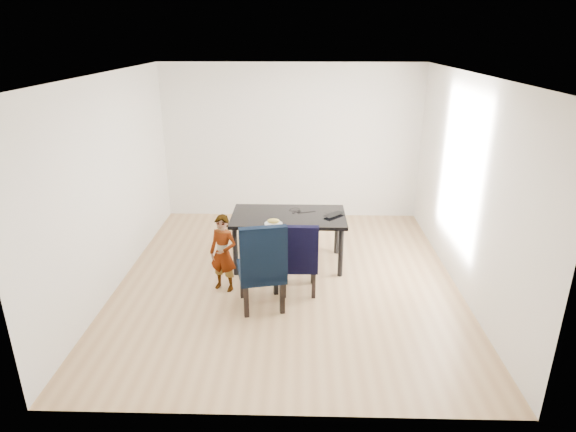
{
  "coord_description": "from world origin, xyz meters",
  "views": [
    {
      "loc": [
        0.16,
        -5.82,
        3.15
      ],
      "look_at": [
        0.0,
        0.2,
        0.85
      ],
      "focal_mm": 30.0,
      "sensor_mm": 36.0,
      "label": 1
    }
  ],
  "objects_px": {
    "chair_right": "(299,256)",
    "child": "(223,253)",
    "chair_left": "(261,264)",
    "dining_table": "(289,239)",
    "laptop": "(331,214)",
    "plate": "(273,224)"
  },
  "relations": [
    {
      "from": "chair_left",
      "to": "child",
      "type": "distance_m",
      "value": 0.65
    },
    {
      "from": "plate",
      "to": "laptop",
      "type": "xyz_separation_m",
      "value": [
        0.79,
        0.37,
        0.01
      ]
    },
    {
      "from": "chair_left",
      "to": "laptop",
      "type": "relative_size",
      "value": 3.48
    },
    {
      "from": "chair_left",
      "to": "plate",
      "type": "bearing_deg",
      "value": 70.04
    },
    {
      "from": "child",
      "to": "laptop",
      "type": "distance_m",
      "value": 1.64
    },
    {
      "from": "child",
      "to": "laptop",
      "type": "height_order",
      "value": "child"
    },
    {
      "from": "dining_table",
      "to": "laptop",
      "type": "xyz_separation_m",
      "value": [
        0.6,
        0.02,
        0.39
      ]
    },
    {
      "from": "chair_right",
      "to": "child",
      "type": "relative_size",
      "value": 0.96
    },
    {
      "from": "chair_right",
      "to": "dining_table",
      "type": "bearing_deg",
      "value": 100.77
    },
    {
      "from": "dining_table",
      "to": "chair_left",
      "type": "distance_m",
      "value": 1.22
    },
    {
      "from": "dining_table",
      "to": "child",
      "type": "xyz_separation_m",
      "value": [
        -0.82,
        -0.77,
        0.14
      ]
    },
    {
      "from": "chair_right",
      "to": "child",
      "type": "xyz_separation_m",
      "value": [
        -0.97,
        0.01,
        0.02
      ]
    },
    {
      "from": "chair_right",
      "to": "laptop",
      "type": "height_order",
      "value": "chair_right"
    },
    {
      "from": "dining_table",
      "to": "child",
      "type": "bearing_deg",
      "value": -136.66
    },
    {
      "from": "dining_table",
      "to": "plate",
      "type": "relative_size",
      "value": 6.56
    },
    {
      "from": "dining_table",
      "to": "chair_left",
      "type": "xyz_separation_m",
      "value": [
        -0.3,
        -1.16,
        0.19
      ]
    },
    {
      "from": "chair_left",
      "to": "chair_right",
      "type": "xyz_separation_m",
      "value": [
        0.45,
        0.38,
        -0.08
      ]
    },
    {
      "from": "laptop",
      "to": "chair_right",
      "type": "bearing_deg",
      "value": 16.07
    },
    {
      "from": "dining_table",
      "to": "laptop",
      "type": "relative_size",
      "value": 4.93
    },
    {
      "from": "dining_table",
      "to": "chair_right",
      "type": "distance_m",
      "value": 0.8
    },
    {
      "from": "chair_right",
      "to": "child",
      "type": "bearing_deg",
      "value": 179.08
    },
    {
      "from": "child",
      "to": "laptop",
      "type": "bearing_deg",
      "value": 50.03
    }
  ]
}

